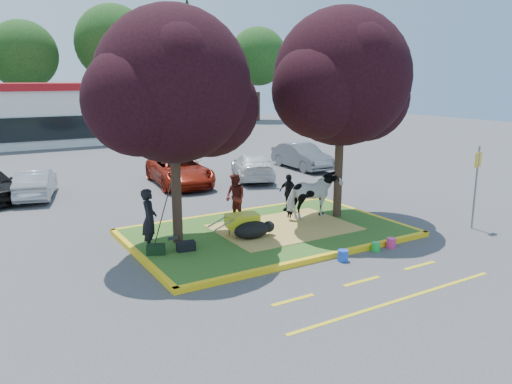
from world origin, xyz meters
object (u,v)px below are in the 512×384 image
cow (314,195)px  bucket_green (376,247)px  handler (149,220)px  calf (252,230)px  bucket_pink (391,243)px  car_silver (36,184)px  sign_post (477,178)px  bucket_blue (343,256)px  wheelbarrow (242,221)px

cow → bucket_green: 3.30m
cow → handler: handler is taller
calf → handler: (-2.90, 0.55, 0.61)m
bucket_pink → car_silver: car_silver is taller
handler → bucket_green: handler is taller
handler → bucket_pink: handler is taller
bucket_green → bucket_pink: bucket_pink is taller
cow → bucket_green: cow is taller
handler → car_silver: 8.99m
bucket_green → sign_post: bearing=0.4°
calf → bucket_blue: 2.86m
handler → car_silver: (-1.71, 8.82, -0.41)m
sign_post → cow: bearing=131.2°
handler → bucket_green: (5.51, -2.97, -0.87)m
cow → car_silver: bearing=40.7°
sign_post → bucket_pink: (-3.65, -0.03, -1.52)m
bucket_pink → car_silver: (-7.80, 11.78, 0.45)m
calf → bucket_green: 3.56m
calf → bucket_pink: 4.01m
handler → bucket_blue: size_ratio=5.66×
bucket_blue → handler: bearing=143.7°
wheelbarrow → sign_post: 7.55m
bucket_pink → sign_post: bearing=0.5°
wheelbarrow → car_silver: (-4.51, 8.98, -0.00)m
cow → car_silver: (-7.44, 8.59, -0.35)m
handler → bucket_blue: (4.21, -3.09, -0.85)m
cow → sign_post: size_ratio=0.70×
bucket_green → bucket_pink: (0.59, 0.00, 0.01)m
cow → calf: bearing=105.2°
handler → bucket_pink: size_ratio=5.98×
sign_post → car_silver: (-11.45, 11.75, -1.07)m
wheelbarrow → bucket_green: 3.92m
cow → bucket_green: (-0.23, -3.19, -0.81)m
calf → cow: bearing=2.7°
cow → car_silver: cow is taller
wheelbarrow → handler: bearing=-174.2°
bucket_green → bucket_blue: 1.31m
bucket_pink → bucket_blue: bucket_blue is taller
wheelbarrow → bucket_blue: (1.40, -2.92, -0.45)m
cow → bucket_green: bearing=175.7°
wheelbarrow → bucket_green: (2.70, -2.81, -0.47)m
calf → bucket_green: calf is taller
bucket_blue → car_silver: bearing=116.4°
handler → wheelbarrow: 2.84m
cow → car_silver: size_ratio=0.52×
calf → handler: 3.01m
sign_post → calf: bearing=150.3°
calf → car_silver: size_ratio=0.32×
bucket_blue → car_silver: (-5.91, 11.90, 0.44)m
handler → bucket_blue: 5.28m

